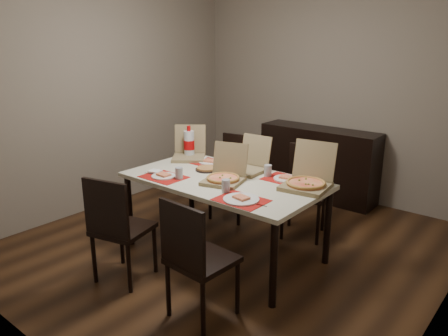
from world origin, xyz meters
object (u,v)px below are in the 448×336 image
(dining_table, at_px, (224,185))
(dip_bowl, at_px, (249,175))
(chair_far_right, at_px, (306,186))
(pizza_box_center, at_px, (224,176))
(chair_near_right, at_px, (195,256))
(soda_bottle, at_px, (189,144))
(chair_near_left, at_px, (117,225))
(chair_far_left, at_px, (235,172))
(sideboard, at_px, (318,163))

(dining_table, height_order, dip_bowl, dip_bowl)
(chair_far_right, distance_m, pizza_box_center, 1.06)
(chair_near_right, distance_m, soda_bottle, 1.81)
(chair_near_right, height_order, chair_far_right, same)
(chair_near_left, bearing_deg, dining_table, 69.29)
(chair_far_left, height_order, chair_far_right, same)
(chair_near_left, bearing_deg, dip_bowl, 66.51)
(sideboard, height_order, dining_table, sideboard)
(pizza_box_center, height_order, soda_bottle, soda_bottle)
(chair_near_left, distance_m, chair_far_left, 1.77)
(dining_table, distance_m, pizza_box_center, 0.16)
(sideboard, distance_m, chair_far_right, 1.14)
(pizza_box_center, distance_m, dip_bowl, 0.28)
(chair_far_right, xyz_separation_m, dip_bowl, (-0.22, -0.71, 0.25))
(dining_table, relative_size, chair_near_left, 1.94)
(chair_near_left, bearing_deg, chair_far_left, 95.04)
(chair_near_left, relative_size, chair_near_right, 1.00)
(chair_near_left, bearing_deg, pizza_box_center, 64.07)
(sideboard, distance_m, chair_far_left, 1.24)
(chair_near_right, bearing_deg, dining_table, 118.12)
(chair_near_left, xyz_separation_m, soda_bottle, (-0.40, 1.28, 0.38))
(chair_near_right, xyz_separation_m, chair_far_right, (-0.14, 1.82, 0.00))
(sideboard, height_order, chair_near_left, chair_near_left)
(chair_far_right, relative_size, dip_bowl, 7.67)
(chair_far_right, xyz_separation_m, soda_bottle, (-1.11, -0.57, 0.38))
(soda_bottle, bearing_deg, dip_bowl, -9.04)
(sideboard, relative_size, chair_near_right, 1.61)
(sideboard, relative_size, dining_table, 0.83)
(chair_near_right, xyz_separation_m, pizza_box_center, (-0.43, 0.85, 0.29))
(pizza_box_center, bearing_deg, dining_table, 131.92)
(chair_far_left, bearing_deg, chair_near_right, -59.96)
(dining_table, height_order, chair_far_right, chair_far_right)
(soda_bottle, bearing_deg, chair_far_left, 63.18)
(pizza_box_center, height_order, dip_bowl, pizza_box_center)
(dining_table, relative_size, dip_bowl, 14.84)
(sideboard, bearing_deg, pizza_box_center, -86.44)
(chair_far_right, bearing_deg, dining_table, -111.46)
(chair_far_left, bearing_deg, pizza_box_center, -56.95)
(chair_near_right, bearing_deg, chair_far_left, 120.04)
(chair_far_right, xyz_separation_m, pizza_box_center, (-0.29, -0.98, 0.29))
(chair_near_right, relative_size, pizza_box_center, 2.13)
(chair_near_left, bearing_deg, sideboard, 84.18)
(sideboard, xyz_separation_m, chair_far_left, (-0.45, -1.15, 0.06))
(chair_near_right, xyz_separation_m, chair_far_left, (-1.00, 1.74, 0.00))
(chair_near_left, distance_m, chair_near_right, 0.85)
(chair_near_right, bearing_deg, dip_bowl, 107.70)
(dip_bowl, bearing_deg, soda_bottle, 170.96)
(chair_far_left, xyz_separation_m, pizza_box_center, (0.58, -0.89, 0.29))
(chair_far_left, bearing_deg, dining_table, -57.86)
(chair_near_right, distance_m, chair_far_left, 2.01)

